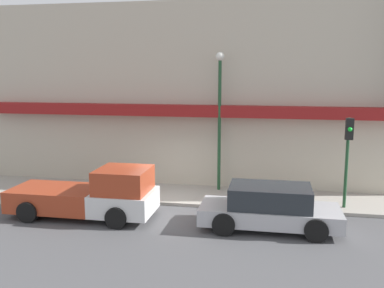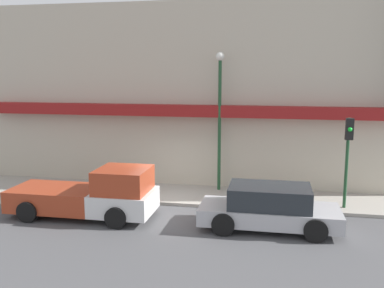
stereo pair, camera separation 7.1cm
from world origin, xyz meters
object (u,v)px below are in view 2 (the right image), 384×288
Objects in this scene: pickup_truck at (92,195)px; traffic_light at (348,147)px; street_lamp at (220,106)px; fire_hydrant at (135,189)px; parked_car at (269,208)px.

pickup_truck is 9.63m from traffic_light.
pickup_truck is at bearing -135.47° from street_lamp.
fire_hydrant is 0.18× the size of traffic_light.
street_lamp reaches higher than traffic_light.
fire_hydrant is 0.11× the size of street_lamp.
street_lamp is at bearing 117.71° from parked_car.
traffic_light reaches higher than parked_car.
traffic_light reaches higher than fire_hydrant.
street_lamp is (3.28, 1.74, 3.37)m from fire_hydrant.
pickup_truck is at bearing 178.93° from parked_car.
parked_car is at bearing 1.81° from pickup_truck.
parked_car is at bearing -139.80° from traffic_light.
street_lamp is 1.72× the size of traffic_light.
street_lamp is (-2.23, 4.07, 3.08)m from parked_car.
pickup_truck reaches higher than parked_car.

